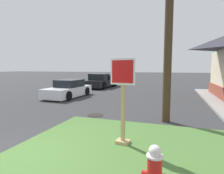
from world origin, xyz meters
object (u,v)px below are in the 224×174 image
at_px(manhole_cover, 95,115).
at_px(parked_sedan_white, 68,90).
at_px(utility_pole, 170,1).
at_px(pickup_truck_black, 101,82).
at_px(stop_sign, 123,103).

distance_m(manhole_cover, parked_sedan_white, 5.75).
distance_m(parked_sedan_white, utility_pole, 9.05).
distance_m(manhole_cover, utility_pole, 5.48).
bearing_deg(pickup_truck_black, stop_sign, -65.95).
distance_m(stop_sign, pickup_truck_black, 14.95).
bearing_deg(manhole_cover, stop_sign, -53.86).
bearing_deg(manhole_cover, parked_sedan_white, 133.43).
height_order(parked_sedan_white, utility_pole, utility_pole).
bearing_deg(stop_sign, parked_sedan_white, 130.71).
xyz_separation_m(stop_sign, pickup_truck_black, (-6.09, 13.65, -0.56)).
bearing_deg(manhole_cover, pickup_truck_black, 110.54).
height_order(stop_sign, parked_sedan_white, stop_sign).
bearing_deg(pickup_truck_black, parked_sedan_white, -88.73).
xyz_separation_m(parked_sedan_white, pickup_truck_black, (-0.15, 6.74, 0.08)).
xyz_separation_m(stop_sign, parked_sedan_white, (-5.94, 6.90, -0.63)).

